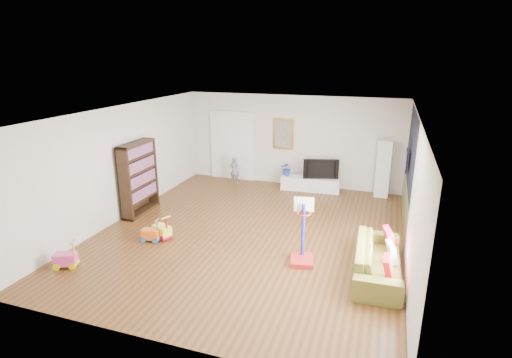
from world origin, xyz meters
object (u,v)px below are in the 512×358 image
(bookshelf, at_px, (139,178))
(basketball_hoop, at_px, (303,232))
(media_console, at_px, (310,184))
(sofa, at_px, (378,260))

(bookshelf, relative_size, basketball_hoop, 1.41)
(media_console, distance_m, basketball_hoop, 4.34)
(bookshelf, bearing_deg, sofa, -13.15)
(media_console, xyz_separation_m, basketball_hoop, (0.68, -4.26, 0.44))
(media_console, distance_m, sofa, 4.73)
(media_console, bearing_deg, sofa, -67.71)
(basketball_hoop, bearing_deg, sofa, -11.35)
(sofa, height_order, basketball_hoop, basketball_hoop)
(media_console, height_order, basketball_hoop, basketball_hoop)
(bookshelf, bearing_deg, basketball_hoop, -16.89)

